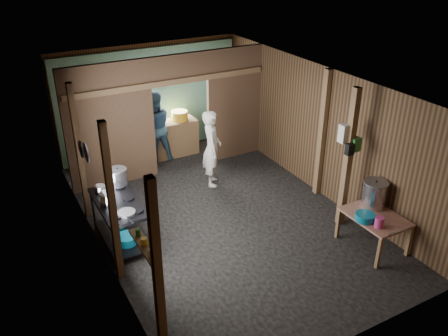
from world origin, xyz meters
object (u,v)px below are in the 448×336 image
prep_table (373,231)px  yellow_tub (180,116)px  stock_pot (374,195)px  pink_bucket (379,222)px  cook (212,148)px  stove_pot_large (118,178)px  gas_range (121,223)px

prep_table → yellow_tub: (-1.31, 5.06, 0.65)m
stock_pot → pink_bucket: stock_pot is taller
yellow_tub → cook: 1.76m
prep_table → stock_pot: stock_pot is taller
stove_pot_large → yellow_tub: 3.28m
stock_pot → gas_range: bearing=154.4°
pink_bucket → gas_range: bearing=145.8°
stock_pot → yellow_tub: 5.03m
stock_pot → pink_bucket: 0.66m
prep_table → stock_pot: (0.18, 0.26, 0.53)m
stock_pot → prep_table: bearing=-125.5°
yellow_tub → cook: cook is taller
prep_table → cook: size_ratio=0.63×
gas_range → stove_pot_large: stove_pot_large is taller
pink_bucket → stove_pot_large: bearing=138.8°
cook → prep_table: bearing=-134.0°
prep_table → cook: (-1.35, 3.31, 0.51)m
gas_range → stock_pot: size_ratio=2.89×
gas_range → cook: bearing=26.6°
cook → stove_pot_large: bearing=130.1°
prep_table → yellow_tub: 5.27m
stock_pot → cook: size_ratio=0.30×
gas_range → prep_table: size_ratio=1.37×
stove_pot_large → stock_pot: stove_pot_large is taller
gas_range → pink_bucket: size_ratio=8.15×
pink_bucket → cook: size_ratio=0.11×
prep_table → stove_pot_large: bearing=143.0°
stock_pot → yellow_tub: stock_pot is taller
gas_range → cook: 2.66m
prep_table → stove_pot_large: size_ratio=3.02×
pink_bucket → cook: cook is taller
gas_range → stove_pot_large: bearing=72.5°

